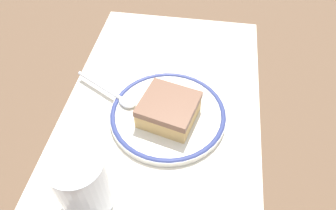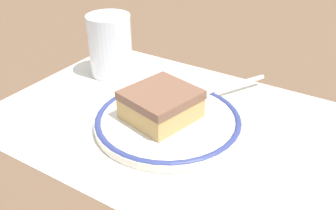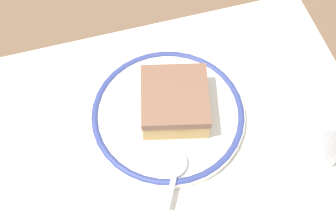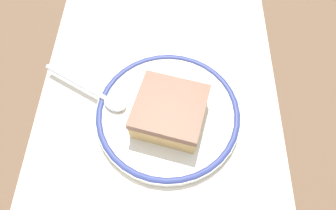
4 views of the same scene
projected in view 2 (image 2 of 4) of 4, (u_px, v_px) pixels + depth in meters
name	position (u px, v px, depth m)	size (l,w,h in m)	color
ground_plane	(189.00, 126.00, 0.49)	(2.40, 2.40, 0.00)	brown
placemat	(189.00, 126.00, 0.49)	(0.54, 0.34, 0.00)	beige
plate	(168.00, 120.00, 0.49)	(0.19, 0.19, 0.01)	silver
cake_slice	(161.00, 104.00, 0.48)	(0.10, 0.10, 0.04)	tan
spoon	(214.00, 90.00, 0.55)	(0.08, 0.13, 0.01)	silver
cup	(110.00, 48.00, 0.61)	(0.07, 0.07, 0.10)	silver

